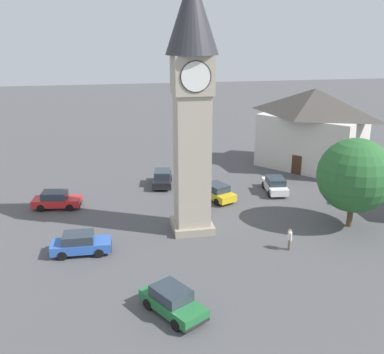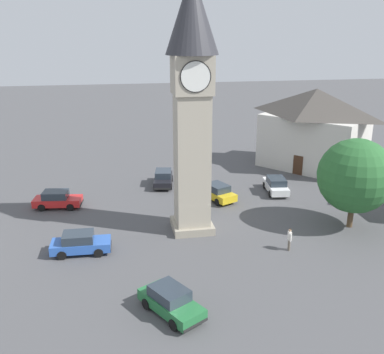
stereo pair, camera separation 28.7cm
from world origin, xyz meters
name	(u,v)px [view 1 (the left image)]	position (x,y,z in m)	size (l,w,h in m)	color
ground_plane	(192,229)	(0.00, 0.00, 0.00)	(200.00, 200.00, 0.00)	#4C4C4F
clock_tower	(192,87)	(0.00, 0.00, 11.08)	(3.74, 3.74, 19.00)	gray
car_blue_kerb	(216,192)	(3.34, 5.88, 0.76)	(3.24, 4.46, 1.53)	gold
car_silver_kerb	(172,301)	(-3.08, -10.54, 0.76)	(3.55, 4.41, 1.53)	#236B38
car_red_corner	(81,243)	(-8.39, -2.50, 0.76)	(4.18, 1.91, 1.53)	#2D5BB7
car_white_side	(162,178)	(-1.02, 10.70, 0.76)	(2.35, 4.35, 1.53)	black
car_black_far	(56,200)	(-10.88, 6.48, 0.76)	(4.32, 2.23, 1.53)	red
car_green_alley	(275,185)	(9.39, 6.71, 0.76)	(2.16, 4.29, 1.53)	white
pedestrian	(290,237)	(6.17, -4.69, 1.01)	(0.26, 0.56, 1.69)	#706656
tree	(355,175)	(12.45, -1.76, 4.26)	(5.79, 5.79, 7.16)	brown
building_corner_back	(312,128)	(16.18, 13.76, 4.55)	(12.48, 12.97, 8.90)	beige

